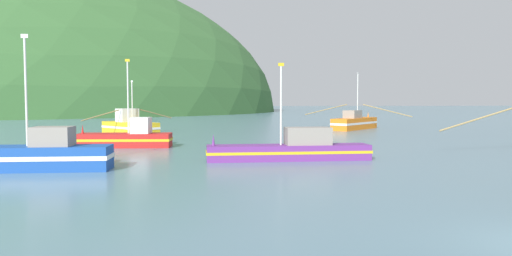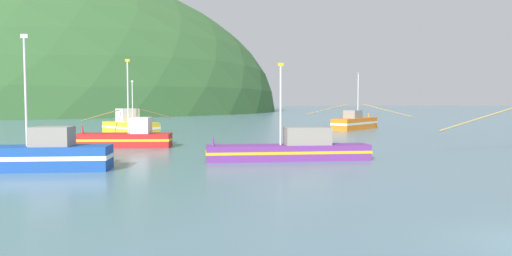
{
  "view_description": "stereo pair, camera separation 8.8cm",
  "coord_description": "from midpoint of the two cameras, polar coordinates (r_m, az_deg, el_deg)",
  "views": [
    {
      "loc": [
        -9.18,
        -10.37,
        3.71
      ],
      "look_at": [
        -3.68,
        28.57,
        1.4
      ],
      "focal_mm": 32.97,
      "sensor_mm": 36.0,
      "label": 1
    },
    {
      "loc": [
        -9.09,
        -10.39,
        3.71
      ],
      "look_at": [
        -3.68,
        28.57,
        1.4
      ],
      "focal_mm": 32.97,
      "sensor_mm": 36.0,
      "label": 2
    }
  ],
  "objects": [
    {
      "name": "fishing_boat_red",
      "position": [
        38.74,
        -15.29,
        -1.16
      ],
      "size": [
        7.48,
        2.85,
        6.97
      ],
      "rotation": [
        0.0,
        0.0,
        3.03
      ],
      "color": "red",
      "rests_on": "ground"
    },
    {
      "name": "fishing_boat_orange",
      "position": [
        61.74,
        11.95,
        0.66
      ],
      "size": [
        10.65,
        10.42,
        7.38
      ],
      "rotation": [
        0.0,
        0.0,
        0.8
      ],
      "color": "orange",
      "rests_on": "ground"
    },
    {
      "name": "fishing_boat_purple",
      "position": [
        29.34,
        4.41,
        -2.59
      ],
      "size": [
        10.27,
        1.97,
        6.02
      ],
      "rotation": [
        0.0,
        0.0,
        3.12
      ],
      "color": "#6B2D84",
      "rests_on": "ground"
    },
    {
      "name": "fishing_boat_yellow",
      "position": [
        54.22,
        -14.99,
        0.24
      ],
      "size": [
        8.99,
        7.89,
        5.91
      ],
      "rotation": [
        0.0,
        0.0,
        5.38
      ],
      "color": "gold",
      "rests_on": "ground"
    },
    {
      "name": "fishing_boat_blue",
      "position": [
        27.56,
        -25.22,
        -3.01
      ],
      "size": [
        8.22,
        2.39,
        7.17
      ],
      "rotation": [
        0.0,
        0.0,
        3.09
      ],
      "color": "#19479E",
      "rests_on": "ground"
    }
  ]
}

